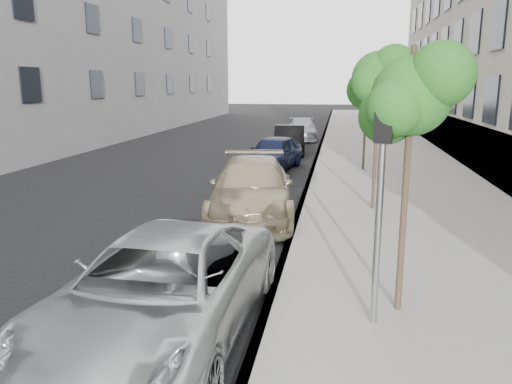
% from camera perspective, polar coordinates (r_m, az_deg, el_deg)
% --- Properties ---
extents(ground, '(160.00, 160.00, 0.00)m').
position_cam_1_polar(ground, '(7.33, -9.76, -17.18)').
color(ground, black).
rests_on(ground, ground).
extents(sidewalk, '(6.40, 72.00, 0.14)m').
position_cam_1_polar(sidewalk, '(30.27, 13.46, 5.38)').
color(sidewalk, gray).
rests_on(sidewalk, ground).
extents(curb, '(0.15, 72.00, 0.14)m').
position_cam_1_polar(curb, '(30.22, 7.52, 5.60)').
color(curb, '#9E9B93').
rests_on(curb, ground).
extents(tree_near, '(1.53, 1.33, 4.02)m').
position_cam_1_polar(tree_near, '(7.57, 17.55, 10.38)').
color(tree_near, '#38281C').
rests_on(tree_near, sidewalk).
extents(tree_mid, '(1.78, 1.58, 4.44)m').
position_cam_1_polar(tree_mid, '(14.03, 14.01, 12.48)').
color(tree_mid, '#38281C').
rests_on(tree_mid, sidewalk).
extents(tree_far, '(1.55, 1.35, 4.35)m').
position_cam_1_polar(tree_far, '(20.52, 12.66, 12.46)').
color(tree_far, '#38281C').
rests_on(tree_far, sidewalk).
extents(signal_pole, '(0.27, 0.22, 3.19)m').
position_cam_1_polar(signal_pole, '(7.16, 14.01, 0.21)').
color(signal_pole, '#939699').
rests_on(signal_pole, sidewalk).
extents(minivan, '(2.70, 5.50, 1.50)m').
position_cam_1_polar(minivan, '(7.24, -10.86, -10.97)').
color(minivan, '#B7BABC').
rests_on(minivan, ground).
extents(suv, '(2.89, 5.63, 1.56)m').
position_cam_1_polar(suv, '(13.51, -0.53, 0.38)').
color(suv, tan).
rests_on(suv, ground).
extents(sedan_blue, '(2.37, 4.39, 1.42)m').
position_cam_1_polar(sedan_blue, '(21.03, 2.04, 4.51)').
color(sedan_blue, black).
rests_on(sedan_blue, ground).
extents(sedan_black, '(1.91, 4.47, 1.43)m').
position_cam_1_polar(sedan_black, '(25.80, 3.83, 5.97)').
color(sedan_black, black).
rests_on(sedan_black, ground).
extents(sedan_rear, '(2.28, 4.77, 1.34)m').
position_cam_1_polar(sedan_rear, '(32.17, 5.25, 7.14)').
color(sedan_rear, gray).
rests_on(sedan_rear, ground).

